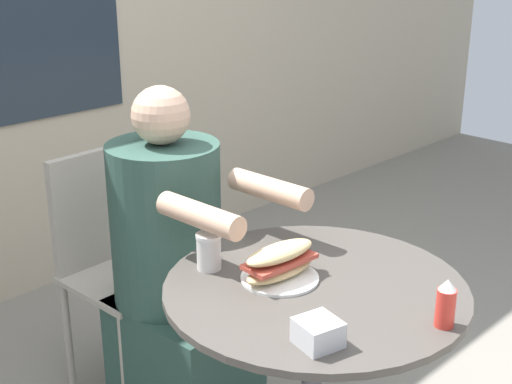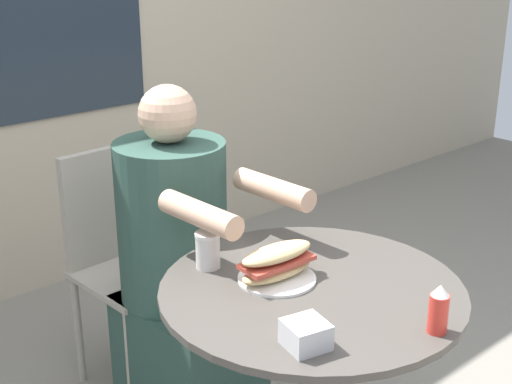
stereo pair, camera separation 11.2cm
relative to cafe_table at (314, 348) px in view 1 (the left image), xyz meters
name	(u,v)px [view 1 (the left image)]	position (x,y,z in m)	size (l,w,h in m)	color
cafe_table	(314,348)	(0.00, 0.00, 0.00)	(0.79, 0.79, 0.72)	#47423D
diner_chair	(112,250)	(-0.01, 0.93, -0.01)	(0.40, 0.40, 0.87)	#ADA393
seated_diner	(175,288)	(0.00, 0.58, -0.04)	(0.37, 0.64, 1.16)	#2D4C42
sandwich_on_plate	(280,264)	(-0.04, 0.09, 0.23)	(0.22, 0.21, 0.10)	white
drink_cup	(209,251)	(-0.13, 0.27, 0.24)	(0.07, 0.07, 0.10)	silver
napkin_box	(318,333)	(-0.21, -0.19, 0.22)	(0.11, 0.11, 0.06)	silver
condiment_bottle	(446,304)	(0.06, -0.34, 0.25)	(0.05, 0.05, 0.12)	red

